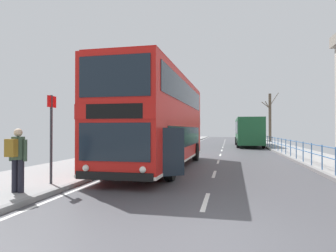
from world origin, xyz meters
name	(u,v)px	position (x,y,z in m)	size (l,w,h in m)	color
ground	(153,232)	(-0.72, 0.00, 0.04)	(15.80, 140.00, 0.20)	#45454A
double_decker_bus_main	(160,120)	(-2.64, 8.95, 2.27)	(3.28, 11.48, 4.33)	red
background_bus_far_lane	(248,131)	(2.72, 28.88, 1.67)	(2.74, 9.89, 3.05)	#19512D
pedestrian_railing_far_kerb	(291,145)	(4.45, 15.16, 0.84)	(0.05, 32.78, 1.05)	#386BA8
pedestrian_companion	(17,155)	(-4.99, 2.00, 1.15)	(0.54, 0.52, 1.72)	black
bus_stop_sign_near	(51,129)	(-4.86, 3.39, 1.84)	(0.08, 0.44, 2.77)	#2D2D33
bare_tree_far_00	(270,117)	(6.27, 38.76, 3.61)	(2.36, 2.20, 6.90)	brown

